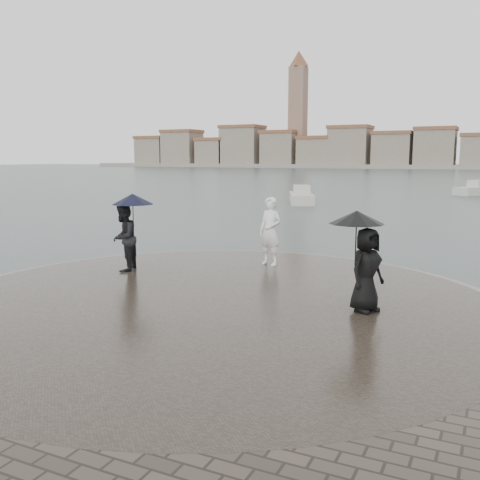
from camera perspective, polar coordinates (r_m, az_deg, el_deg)
The scene contains 7 objects.
ground at distance 8.73m, azimuth -14.26°, elevation -13.89°, with size 400.00×400.00×0.00m, color #2B3835.
kerb_ring at distance 11.41m, azimuth -2.86°, elevation -7.32°, with size 12.50×12.50×0.32m, color gray.
quay_tip at distance 11.40m, azimuth -2.86°, elevation -7.22°, with size 11.90×11.90×0.36m, color #2D261E.
statue at distance 14.79m, azimuth 3.24°, elevation 0.94°, with size 0.69×0.45×1.89m, color white.
visitor_left at distance 14.27m, azimuth -12.08°, elevation 1.25°, with size 1.25×1.16×2.04m.
visitor_right at distance 10.58m, azimuth 13.04°, elevation -1.43°, with size 1.20×1.12×1.95m.
far_skyline at distance 167.24m, azimuth 22.08°, elevation 8.96°, with size 260.00×20.00×37.00m.
Camera 1 is at (5.27, -6.11, 3.33)m, focal length 40.00 mm.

